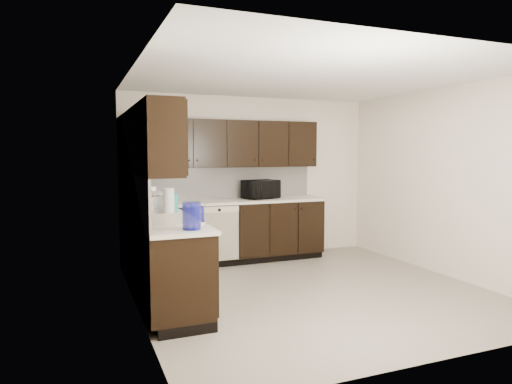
{
  "coord_description": "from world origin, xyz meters",
  "views": [
    {
      "loc": [
        -2.58,
        -4.68,
        1.64
      ],
      "look_at": [
        -0.46,
        0.6,
        1.15
      ],
      "focal_mm": 32.0,
      "sensor_mm": 36.0,
      "label": 1
    }
  ],
  "objects_px": {
    "microwave": "(261,189)",
    "toaster_oven": "(140,195)",
    "storage_bin": "(153,201)",
    "blue_pitcher": "(192,216)",
    "sink": "(169,226)"
  },
  "relations": [
    {
      "from": "toaster_oven",
      "to": "storage_bin",
      "type": "relative_size",
      "value": 0.73
    },
    {
      "from": "sink",
      "to": "toaster_oven",
      "type": "distance_m",
      "value": 1.71
    },
    {
      "from": "microwave",
      "to": "storage_bin",
      "type": "relative_size",
      "value": 1.0
    },
    {
      "from": "blue_pitcher",
      "to": "toaster_oven",
      "type": "bearing_deg",
      "value": 116.59
    },
    {
      "from": "sink",
      "to": "blue_pitcher",
      "type": "distance_m",
      "value": 0.66
    },
    {
      "from": "microwave",
      "to": "storage_bin",
      "type": "height_order",
      "value": "microwave"
    },
    {
      "from": "toaster_oven",
      "to": "storage_bin",
      "type": "xyz_separation_m",
      "value": [
        0.07,
        -0.67,
        -0.02
      ]
    },
    {
      "from": "microwave",
      "to": "toaster_oven",
      "type": "bearing_deg",
      "value": 166.56
    },
    {
      "from": "microwave",
      "to": "toaster_oven",
      "type": "height_order",
      "value": "microwave"
    },
    {
      "from": "storage_bin",
      "to": "blue_pitcher",
      "type": "distance_m",
      "value": 1.65
    },
    {
      "from": "storage_bin",
      "to": "toaster_oven",
      "type": "bearing_deg",
      "value": 95.82
    },
    {
      "from": "microwave",
      "to": "blue_pitcher",
      "type": "height_order",
      "value": "microwave"
    },
    {
      "from": "microwave",
      "to": "blue_pitcher",
      "type": "xyz_separation_m",
      "value": [
        -1.65,
        -2.35,
        -0.02
      ]
    },
    {
      "from": "microwave",
      "to": "storage_bin",
      "type": "bearing_deg",
      "value": -172.51
    },
    {
      "from": "blue_pitcher",
      "to": "sink",
      "type": "bearing_deg",
      "value": 120.79
    }
  ]
}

